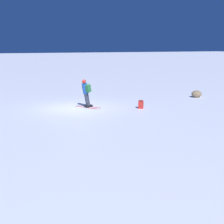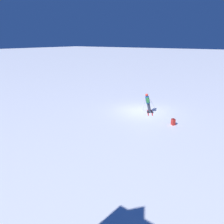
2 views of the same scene
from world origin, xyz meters
The scene contains 4 objects.
ground_plane centered at (0.00, 0.00, 0.00)m, with size 300.00×300.00×0.00m, color white.
skier centered at (-0.60, 0.13, 0.98)m, with size 1.43×1.68×1.79m.
spare_backpack centered at (-3.53, 1.72, 0.24)m, with size 0.37×0.35×0.50m.
exposed_boulder_0 centered at (-9.34, -0.22, 0.25)m, with size 0.78×0.67×0.51m, color #7A664C.
Camera 1 is at (5.75, 17.85, 3.73)m, focal length 50.00 mm.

